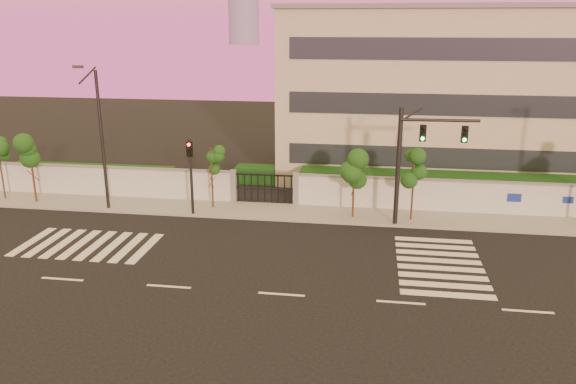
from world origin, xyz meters
TOP-DOWN VIEW (x-y plane):
  - ground at (0.00, 0.00)m, footprint 120.00×120.00m
  - sidewalk at (0.00, 10.50)m, footprint 60.00×3.00m
  - perimeter_wall at (0.10, 12.00)m, footprint 60.00×0.36m
  - hedge_row at (1.17, 14.74)m, footprint 41.00×4.25m
  - institutional_building at (9.00, 21.99)m, footprint 24.40×12.40m
  - road_markings at (-1.58, 3.76)m, footprint 57.00×7.62m
  - street_tree_b at (-17.43, 10.06)m, footprint 1.62×1.29m
  - street_tree_c at (-5.96, 10.60)m, footprint 1.34×1.06m
  - street_tree_d at (2.64, 10.08)m, footprint 1.53×1.22m
  - street_tree_e at (6.00, 10.09)m, footprint 1.36×1.08m
  - traffic_signal_main at (5.90, 9.26)m, footprint 4.27×0.45m
  - traffic_signal_secondary at (-6.84, 9.24)m, footprint 0.37×0.35m
  - streetlight_west at (-12.33, 9.35)m, footprint 0.53×2.14m

SIDE VIEW (x-z plane):
  - ground at x=0.00m, z-range 0.00..0.00m
  - road_markings at x=-1.58m, z-range 0.00..0.02m
  - sidewalk at x=0.00m, z-range 0.00..0.15m
  - hedge_row at x=1.17m, z-range -0.08..1.72m
  - perimeter_wall at x=0.10m, z-range -0.03..2.17m
  - street_tree_c at x=-5.96m, z-range 0.91..4.78m
  - street_tree_d at x=2.64m, z-range 0.96..4.99m
  - traffic_signal_secondary at x=-6.84m, z-range 0.64..5.36m
  - street_tree_e at x=6.00m, z-range 1.01..5.31m
  - street_tree_b at x=-17.43m, z-range 1.04..5.41m
  - traffic_signal_main at x=5.90m, z-range 0.89..7.64m
  - streetlight_west at x=-12.33m, z-range 0.36..9.24m
  - institutional_building at x=9.00m, z-range 0.03..12.28m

